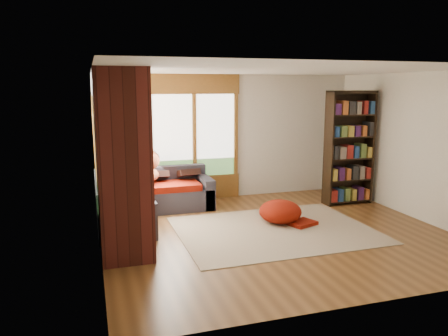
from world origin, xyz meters
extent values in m
plane|color=#573418|center=(0.00, 0.00, 0.00)|extent=(5.50, 5.50, 0.00)
plane|color=white|center=(0.00, 0.00, 2.60)|extent=(5.50, 5.50, 0.00)
cube|color=silver|center=(0.00, 2.50, 1.30)|extent=(5.50, 0.04, 2.60)
cube|color=silver|center=(0.00, -2.50, 1.30)|extent=(5.50, 0.04, 2.60)
cube|color=silver|center=(-2.75, 0.00, 1.30)|extent=(0.04, 5.00, 2.60)
cube|color=silver|center=(2.75, 0.00, 1.30)|extent=(0.04, 5.00, 2.60)
cube|color=brown|center=(-1.20, 2.47, 1.35)|extent=(2.82, 0.10, 1.90)
cube|color=white|center=(-1.20, 2.47, 1.35)|extent=(2.54, 0.09, 1.62)
cube|color=brown|center=(-2.72, 1.20, 1.35)|extent=(0.10, 2.62, 1.90)
cube|color=white|center=(-2.72, 1.20, 1.35)|extent=(0.09, 2.36, 1.62)
cube|color=gray|center=(-2.69, 2.03, 1.75)|extent=(0.03, 0.72, 0.90)
cube|color=#471914|center=(-2.40, -0.35, 1.30)|extent=(0.70, 0.70, 2.60)
cube|color=#2B2A31|center=(-1.65, 2.05, 0.21)|extent=(2.20, 0.90, 0.42)
cube|color=#2B2A31|center=(-1.65, 2.40, 0.61)|extent=(2.20, 0.20, 0.38)
cube|color=#2B2A31|center=(-0.65, 2.05, 0.30)|extent=(0.20, 0.90, 0.60)
cube|color=maroon|center=(-1.75, 1.93, 0.48)|extent=(1.90, 0.66, 0.12)
cube|color=#2B2A31|center=(-2.30, 1.40, 0.21)|extent=(0.90, 2.20, 0.42)
cube|color=#2B2A31|center=(-2.65, 1.40, 0.61)|extent=(0.20, 2.20, 0.38)
cube|color=#2B2A31|center=(-2.30, 0.40, 0.30)|extent=(0.90, 0.20, 0.60)
cube|color=maroon|center=(-2.18, 1.05, 0.48)|extent=(0.66, 1.20, 0.12)
cube|color=maroon|center=(-2.18, 2.00, 0.48)|extent=(0.66, 0.66, 0.12)
cube|color=beige|center=(0.03, 0.10, 0.01)|extent=(3.20, 2.46, 0.01)
cube|color=black|center=(2.61, 1.26, 1.14)|extent=(0.04, 0.32, 2.27)
cube|color=black|center=(1.67, 1.26, 1.14)|extent=(0.04, 0.32, 2.27)
cube|color=black|center=(2.14, 1.41, 1.14)|extent=(0.97, 0.02, 2.27)
cube|color=black|center=(2.14, 1.26, 0.06)|extent=(0.89, 0.30, 0.03)
cube|color=black|center=(2.14, 1.26, 0.49)|extent=(0.89, 0.30, 0.03)
cube|color=black|center=(2.14, 1.26, 0.93)|extent=(0.89, 0.30, 0.03)
cube|color=black|center=(2.14, 1.26, 1.36)|extent=(0.89, 0.30, 0.03)
cube|color=black|center=(2.14, 1.26, 1.80)|extent=(0.89, 0.30, 0.03)
cube|color=black|center=(2.14, 1.26, 2.23)|extent=(0.89, 0.30, 0.03)
cube|color=#726659|center=(2.14, 1.24, 1.14)|extent=(0.85, 0.24, 2.11)
ellipsoid|color=maroon|center=(0.29, 0.46, 0.21)|extent=(0.79, 0.79, 0.40)
ellipsoid|color=brown|center=(-1.95, 1.88, 0.77)|extent=(1.05, 1.07, 0.31)
sphere|color=brown|center=(-1.72, 2.12, 0.91)|extent=(0.52, 0.52, 0.37)
cone|color=brown|center=(-1.76, 2.08, 1.06)|extent=(0.19, 0.19, 0.16)
ellipsoid|color=#413121|center=(-2.24, 1.26, 0.73)|extent=(0.55, 0.80, 0.26)
sphere|color=#413121|center=(-2.26, 1.54, 0.85)|extent=(0.33, 0.33, 0.31)
cone|color=#413121|center=(-2.26, 1.49, 0.97)|extent=(0.12, 0.12, 0.13)
cube|color=black|center=(-0.95, 2.26, 0.75)|extent=(0.45, 0.12, 0.45)
cube|color=black|center=(-1.55, 2.26, 0.75)|extent=(0.45, 0.12, 0.45)
cube|color=black|center=(-2.48, 1.80, 0.75)|extent=(0.45, 0.12, 0.45)
cube|color=black|center=(-2.48, 0.70, 0.75)|extent=(0.45, 0.12, 0.45)
cube|color=maroon|center=(-2.15, 2.26, 0.75)|extent=(0.42, 0.12, 0.42)
camera|label=1|loc=(-2.82, -6.27, 2.35)|focal=35.00mm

